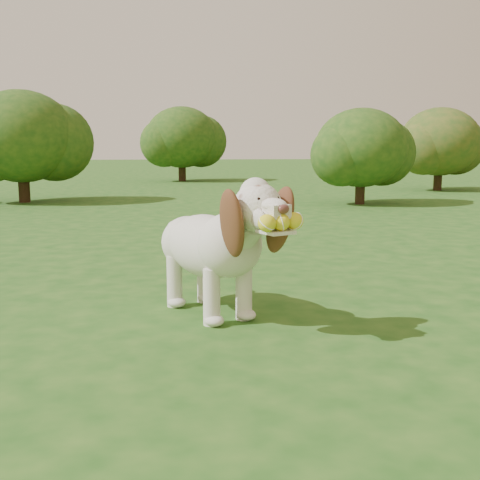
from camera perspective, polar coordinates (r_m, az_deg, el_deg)
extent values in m
plane|color=#1A4A15|center=(2.92, -2.16, -9.49)|extent=(80.00, 80.00, 0.00)
ellipsoid|color=silver|center=(3.32, -3.18, -0.57)|extent=(0.57, 0.73, 0.35)
ellipsoid|color=silver|center=(3.10, -0.97, -0.48)|extent=(0.44, 0.44, 0.34)
ellipsoid|color=silver|center=(3.52, -4.98, -0.21)|extent=(0.41, 0.41, 0.31)
cylinder|color=silver|center=(2.98, 0.30, 0.86)|extent=(0.27, 0.32, 0.26)
sphere|color=silver|center=(2.86, 1.69, 3.11)|extent=(0.31, 0.31, 0.24)
sphere|color=silver|center=(2.87, 1.48, 4.42)|extent=(0.20, 0.20, 0.15)
cube|color=silver|center=(2.75, 3.24, 2.77)|extent=(0.15, 0.17, 0.06)
ellipsoid|color=#592D28|center=(2.69, 4.16, 2.94)|extent=(0.07, 0.06, 0.04)
cube|color=silver|center=(2.75, 3.41, 0.79)|extent=(0.18, 0.19, 0.02)
ellipsoid|color=brown|center=(2.80, -0.78, 1.57)|extent=(0.18, 0.26, 0.36)
ellipsoid|color=brown|center=(2.95, 3.81, 1.93)|extent=(0.21, 0.21, 0.36)
cylinder|color=silver|center=(3.63, -5.99, 0.70)|extent=(0.12, 0.18, 0.13)
cylinder|color=silver|center=(3.12, -2.71, -5.42)|extent=(0.12, 0.12, 0.30)
cylinder|color=silver|center=(3.22, 0.36, -4.97)|extent=(0.12, 0.12, 0.30)
cylinder|color=silver|center=(3.50, -6.23, -3.91)|extent=(0.12, 0.12, 0.30)
cylinder|color=silver|center=(3.58, -3.38, -3.55)|extent=(0.12, 0.12, 0.30)
sphere|color=yellow|center=(2.66, 2.56, 1.60)|extent=(0.11, 0.11, 0.08)
sphere|color=yellow|center=(2.71, 3.90, 1.71)|extent=(0.11, 0.11, 0.08)
sphere|color=yellow|center=(2.75, 5.20, 1.81)|extent=(0.11, 0.11, 0.08)
cylinder|color=#382314|center=(16.15, -5.51, 6.70)|extent=(0.20, 0.20, 0.63)
ellipsoid|color=#1B4515|center=(16.14, -5.55, 9.67)|extent=(1.89, 1.89, 1.60)
cylinder|color=#382314|center=(9.84, 11.32, 4.78)|extent=(0.15, 0.15, 0.49)
ellipsoid|color=#1B4515|center=(9.81, 11.43, 8.58)|extent=(1.47, 1.47, 1.25)
cylinder|color=#382314|center=(13.33, 18.25, 5.68)|extent=(0.17, 0.17, 0.55)
ellipsoid|color=#1B4515|center=(13.32, 18.40, 8.84)|extent=(1.66, 1.66, 1.41)
cylinder|color=#382314|center=(10.57, -19.80, 4.97)|extent=(0.18, 0.18, 0.59)
ellipsoid|color=#1B4515|center=(10.56, -20.03, 9.22)|extent=(1.77, 1.77, 1.50)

